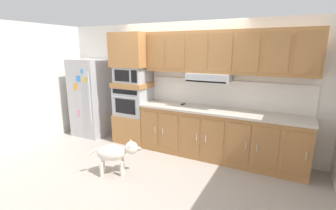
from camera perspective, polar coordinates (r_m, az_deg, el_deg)
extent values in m
plane|color=#9E9389|center=(4.43, -3.18, -13.56)|extent=(9.60, 9.60, 0.00)
cube|color=silver|center=(5.00, 3.09, 4.62)|extent=(6.20, 0.12, 2.50)
cube|color=silver|center=(5.95, -27.40, 4.53)|extent=(0.12, 7.10, 2.50)
cube|color=#ADADB2|center=(5.90, -17.60, 1.68)|extent=(0.76, 0.70, 1.76)
cylinder|color=silver|center=(5.39, -17.91, 1.71)|extent=(0.02, 0.02, 1.10)
cube|color=#337FDB|center=(5.57, -20.37, 5.81)|extent=(0.11, 0.01, 0.13)
cube|color=#337FDB|center=(5.47, -19.68, 7.47)|extent=(0.06, 0.01, 0.10)
cube|color=pink|center=(5.77, -20.28, -1.85)|extent=(0.06, 0.01, 0.15)
cube|color=gold|center=(5.44, -19.04, 5.62)|extent=(0.11, 0.01, 0.08)
cube|color=orange|center=(5.67, -20.92, 4.05)|extent=(0.09, 0.01, 0.14)
cube|color=#A8703D|center=(5.38, -7.93, -5.29)|extent=(0.74, 0.62, 0.60)
cube|color=#A8AAAF|center=(5.22, -8.14, 0.97)|extent=(0.70, 0.58, 0.60)
cube|color=black|center=(5.01, -10.07, -0.35)|extent=(0.49, 0.01, 0.30)
cube|color=black|center=(4.94, -10.21, 3.03)|extent=(0.59, 0.01, 0.09)
cylinder|color=#A8AAAF|center=(4.95, -10.32, 1.79)|extent=(0.56, 0.02, 0.02)
cube|color=#A8703D|center=(5.16, -8.27, 4.76)|extent=(0.74, 0.62, 0.10)
cube|color=#A8AAAF|center=(5.14, -8.34, 7.08)|extent=(0.64, 0.53, 0.32)
cube|color=black|center=(4.96, -10.85, 6.78)|extent=(0.35, 0.01, 0.22)
cube|color=black|center=(4.79, -8.03, 6.65)|extent=(0.13, 0.01, 0.24)
cube|color=#A8703D|center=(5.11, -8.53, 12.67)|extent=(0.74, 0.62, 0.68)
cube|color=#A8703D|center=(4.57, 11.67, -6.96)|extent=(2.99, 0.60, 0.88)
cube|color=#9A6738|center=(4.78, -4.34, -5.59)|extent=(0.36, 0.01, 0.70)
cylinder|color=#BCBCC1|center=(4.71, -3.10, -5.88)|extent=(0.01, 0.01, 0.12)
cube|color=#9A6738|center=(4.59, 0.24, -6.39)|extent=(0.36, 0.01, 0.70)
cylinder|color=#BCBCC1|center=(4.63, -1.27, -6.20)|extent=(0.01, 0.01, 0.12)
cube|color=#9A6738|center=(4.42, 5.22, -7.21)|extent=(0.36, 0.01, 0.70)
cylinder|color=#BCBCC1|center=(4.36, 6.71, -7.52)|extent=(0.01, 0.01, 0.12)
cube|color=#9A6738|center=(4.29, 10.55, -8.03)|extent=(0.36, 0.01, 0.70)
cylinder|color=#BCBCC1|center=(4.31, 8.85, -7.85)|extent=(0.01, 0.01, 0.12)
cube|color=#9A6738|center=(4.20, 16.19, -8.81)|extent=(0.36, 0.01, 0.70)
cylinder|color=#BCBCC1|center=(4.17, 17.90, -9.11)|extent=(0.01, 0.01, 0.12)
cube|color=#9A6738|center=(4.15, 22.04, -9.54)|extent=(0.36, 0.01, 0.70)
cylinder|color=#BCBCC1|center=(4.15, 20.25, -9.40)|extent=(0.01, 0.01, 0.12)
cube|color=#9A6738|center=(4.15, 27.99, -10.17)|extent=(0.36, 0.01, 0.70)
cylinder|color=#BCBCC1|center=(4.14, 29.78, -10.42)|extent=(0.01, 0.01, 0.12)
cube|color=#BCB2A3|center=(4.44, 11.94, -1.37)|extent=(3.03, 0.64, 0.04)
cube|color=silver|center=(4.65, 13.05, 2.65)|extent=(3.03, 0.02, 0.50)
cube|color=#A8703D|center=(4.43, 13.05, 12.03)|extent=(2.99, 0.34, 0.74)
cube|color=#A8AAAF|center=(4.45, 9.73, 6.50)|extent=(0.76, 0.48, 0.14)
cube|color=black|center=(4.25, 8.79, 5.47)|extent=(0.72, 0.04, 0.02)
cube|color=#9A6738|center=(4.75, -2.98, 12.40)|extent=(0.36, 0.01, 0.63)
cube|color=#9A6738|center=(4.55, 1.78, 12.38)|extent=(0.36, 0.01, 0.63)
cube|color=#9A6738|center=(4.39, 6.93, 12.26)|extent=(0.36, 0.01, 0.63)
cube|color=#9A6738|center=(4.26, 12.44, 12.03)|extent=(0.36, 0.01, 0.63)
cube|color=#9A6738|center=(4.17, 18.23, 11.66)|extent=(0.36, 0.01, 0.63)
cube|color=#9A6738|center=(4.12, 24.20, 11.17)|extent=(0.36, 0.01, 0.63)
cube|color=#9A6738|center=(4.12, 30.21, 10.55)|extent=(0.36, 0.01, 0.63)
cylinder|color=black|center=(4.73, 3.53, 0.22)|extent=(0.06, 0.10, 0.03)
cylinder|color=silver|center=(4.66, 4.50, 0.00)|extent=(0.05, 0.12, 0.01)
ellipsoid|color=beige|center=(4.03, -13.17, -10.86)|extent=(0.52, 0.46, 0.26)
sphere|color=beige|center=(3.97, -8.61, -9.93)|extent=(0.21, 0.21, 0.21)
ellipsoid|color=gray|center=(3.97, -7.08, -10.18)|extent=(0.14, 0.13, 0.07)
cone|color=beige|center=(4.00, -8.77, -8.33)|extent=(0.06, 0.06, 0.07)
cone|color=beige|center=(3.87, -8.93, -9.11)|extent=(0.06, 0.06, 0.07)
cylinder|color=beige|center=(4.08, -17.31, -10.45)|extent=(0.15, 0.11, 0.12)
cylinder|color=beige|center=(4.18, -10.62, -13.64)|extent=(0.06, 0.06, 0.24)
cylinder|color=beige|center=(4.06, -10.84, -14.55)|extent=(0.06, 0.06, 0.24)
cylinder|color=beige|center=(4.23, -15.03, -13.57)|extent=(0.06, 0.06, 0.24)
cylinder|color=beige|center=(4.10, -15.39, -14.46)|extent=(0.06, 0.06, 0.24)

